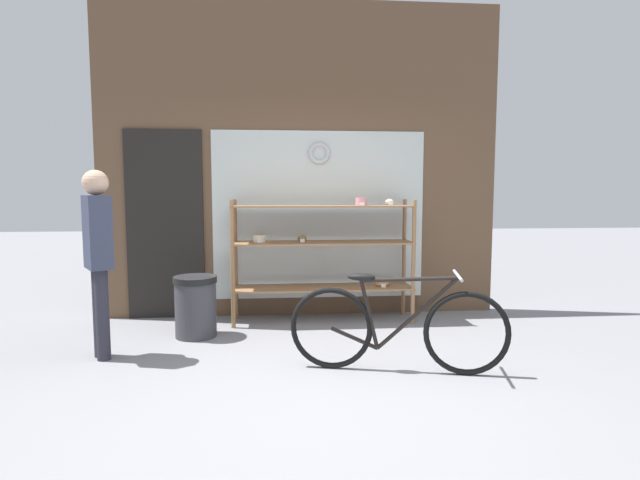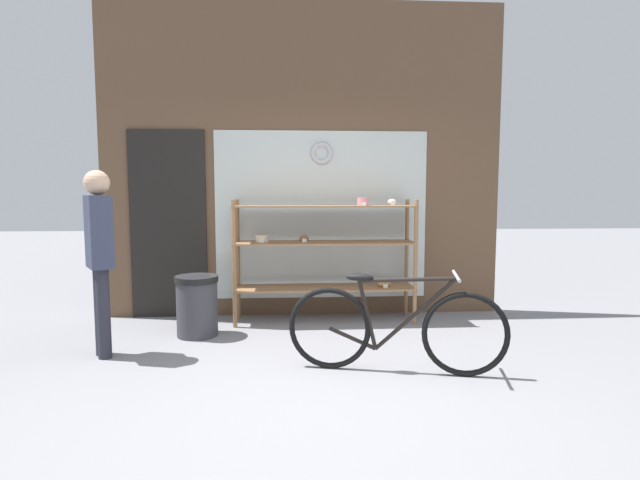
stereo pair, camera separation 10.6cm
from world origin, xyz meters
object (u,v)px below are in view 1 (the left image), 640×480
object	(u,v)px
display_case	(323,247)
pedestrian	(98,249)
trash_bin	(196,304)
bicycle	(397,327)

from	to	relation	value
display_case	pedestrian	world-z (taller)	pedestrian
pedestrian	trash_bin	world-z (taller)	pedestrian
bicycle	trash_bin	size ratio (longest dim) A/B	2.81
display_case	pedestrian	size ratio (longest dim) A/B	1.22
trash_bin	bicycle	bearing A→B (deg)	-32.92
display_case	pedestrian	xyz separation A→B (m)	(-2.00, -1.05, 0.12)
display_case	trash_bin	bearing A→B (deg)	-159.92
display_case	bicycle	xyz separation A→B (m)	(0.43, -1.60, -0.46)
bicycle	pedestrian	xyz separation A→B (m)	(-2.43, 0.54, 0.58)
bicycle	pedestrian	distance (m)	2.56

